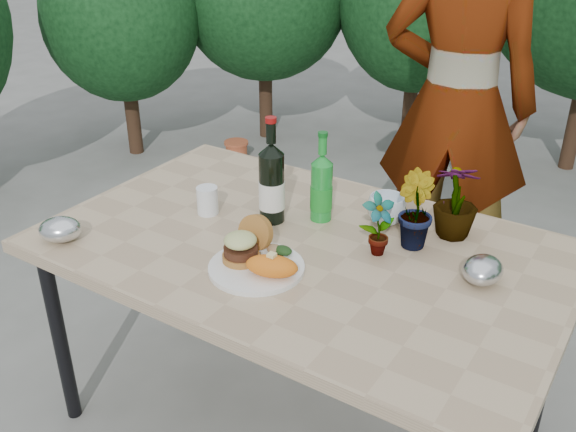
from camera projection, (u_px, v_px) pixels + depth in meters
The scene contains 18 objects.
ground at pixel (300, 421), 2.34m from camera, with size 80.00×80.00×0.00m, color slate.
patio_table at pixel (302, 259), 2.02m from camera, with size 1.60×1.00×0.75m.
shrub_hedge at pixel (539, 27), 2.95m from camera, with size 6.79×5.23×2.43m.
dinner_plate at pixel (256, 268), 1.85m from camera, with size 0.28×0.28×0.01m, color white.
burger_stack at pixel (244, 244), 1.87m from camera, with size 0.11×0.16×0.11m.
sweet_potato at pixel (272, 266), 1.79m from camera, with size 0.15×0.08×0.06m, color orange.
grilled_veg at pixel (279, 250), 1.90m from camera, with size 0.08×0.05×0.03m.
wine_bottle at pixel (272, 184), 2.07m from camera, with size 0.09×0.09×0.36m.
sparkling_water at pixel (321, 188), 2.09m from camera, with size 0.07×0.07×0.30m.
plastic_cup at pixel (207, 200), 2.16m from camera, with size 0.07×0.07×0.10m, color white.
seedling_left at pixel (378, 225), 1.89m from camera, with size 0.10×0.07×0.20m, color #29561D.
seedling_mid at pixel (414, 210), 1.94m from camera, with size 0.13×0.10×0.24m, color #256121.
seedling_right at pixel (456, 200), 1.98m from camera, with size 0.14×0.14×0.25m, color #235F20.
blue_bowl at pixel (386, 210), 2.09m from camera, with size 0.12×0.12×0.10m, color silver.
foil_packet_left at pixel (60, 229), 1.99m from camera, with size 0.13×0.11×0.08m, color silver.
foil_packet_right at pixel (483, 270), 1.78m from camera, with size 0.13×0.11×0.08m, color silver.
person at pixel (457, 105), 2.72m from camera, with size 0.66×0.44×1.82m, color #8D5E46.
terracotta_pot at pixel (236, 150), 4.52m from camera, with size 0.17×0.17×0.14m.
Camera 1 is at (0.90, -1.48, 1.74)m, focal length 40.00 mm.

